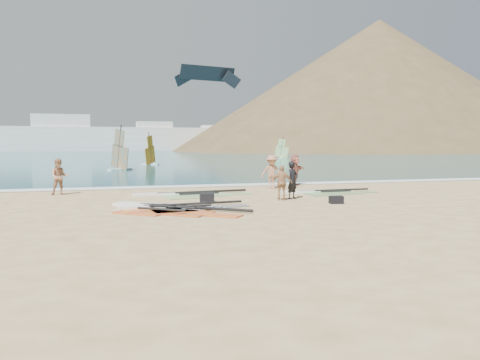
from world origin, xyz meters
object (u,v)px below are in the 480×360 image
object	(u,v)px
beachgoer_left	(59,177)
beachgoer_mid	(272,172)
rig_grey	(174,208)
beachgoer_right	(295,170)
gear_bag_far	(336,200)
rig_green	(185,195)
rig_orange	(322,192)
rig_red	(162,209)
beachgoer_back	(282,183)
person_wetsuit	(293,180)

from	to	relation	value
beachgoer_left	beachgoer_mid	size ratio (longest dim) A/B	0.95
rig_grey	beachgoer_right	xyz separation A→B (m)	(8.37, 8.12, 0.88)
gear_bag_far	rig_green	bearing A→B (deg)	139.71
rig_orange	gear_bag_far	bearing A→B (deg)	-109.56
rig_orange	beachgoer_right	world-z (taller)	beachgoer_right
beachgoer_right	rig_red	bearing A→B (deg)	176.78
rig_red	gear_bag_far	world-z (taller)	gear_bag_far
gear_bag_far	rig_orange	bearing A→B (deg)	72.46
rig_orange	rig_red	world-z (taller)	rig_red
beachgoer_mid	beachgoer_left	bearing A→B (deg)	-162.12
beachgoer_left	rig_red	bearing A→B (deg)	-63.13
rig_green	beachgoer_back	xyz separation A→B (m)	(3.82, -3.01, 0.73)
rig_grey	rig_red	distance (m)	0.53
rig_red	beachgoer_left	distance (m)	7.89
rig_orange	beachgoer_right	size ratio (longest dim) A/B	2.67
rig_green	gear_bag_far	xyz separation A→B (m)	(5.58, -4.73, 0.11)
gear_bag_far	beachgoer_back	size ratio (longest dim) A/B	0.35
rig_grey	beachgoer_right	bearing A→B (deg)	36.94
rig_orange	beachgoer_back	world-z (taller)	beachgoer_back
beachgoer_left	beachgoer_back	xyz separation A→B (m)	(9.63, -5.02, -0.11)
rig_red	beachgoer_back	world-z (taller)	beachgoer_back
rig_grey	rig_orange	size ratio (longest dim) A/B	1.02
rig_grey	beachgoer_left	xyz separation A→B (m)	(-4.68, 6.42, 0.84)
person_wetsuit	beachgoer_right	xyz separation A→B (m)	(2.79, 6.40, 0.08)
rig_red	beachgoer_back	bearing A→B (deg)	55.68
rig_green	beachgoer_back	distance (m)	4.92
rig_green	beachgoer_right	size ratio (longest dim) A/B	3.14
rig_orange	rig_red	bearing A→B (deg)	-157.89
rig_orange	beachgoer_right	xyz separation A→B (m)	(0.45, 4.56, 0.88)
rig_green	beachgoer_mid	size ratio (longest dim) A/B	3.11
gear_bag_far	rig_red	bearing A→B (deg)	179.22
rig_orange	beachgoer_back	xyz separation A→B (m)	(-2.98, -2.15, 0.73)
beachgoer_mid	beachgoer_back	distance (m)	5.32
person_wetsuit	beachgoer_back	xyz separation A→B (m)	(-0.64, -0.32, -0.07)
rig_grey	rig_green	bearing A→B (deg)	68.51
rig_orange	rig_grey	bearing A→B (deg)	-157.82
beachgoer_left	beachgoer_back	size ratio (longest dim) A/B	1.14
rig_orange	beachgoer_mid	distance (m)	3.50
rig_red	rig_orange	bearing A→B (deg)	63.27
rig_green	beachgoer_back	world-z (taller)	beachgoer_back
rig_green	beachgoer_right	xyz separation A→B (m)	(7.24, 3.70, 0.88)
rig_red	person_wetsuit	bearing A→B (deg)	56.83
beachgoer_left	beachgoer_mid	world-z (taller)	beachgoer_mid
person_wetsuit	beachgoer_left	size ratio (longest dim) A/B	0.95
rig_red	person_wetsuit	distance (m)	6.42
beachgoer_back	beachgoer_right	distance (m)	7.54
rig_green	rig_orange	distance (m)	6.85
rig_red	gear_bag_far	size ratio (longest dim) A/B	9.12
rig_green	person_wetsuit	bearing A→B (deg)	-38.52
person_wetsuit	rig_red	bearing A→B (deg)	165.34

